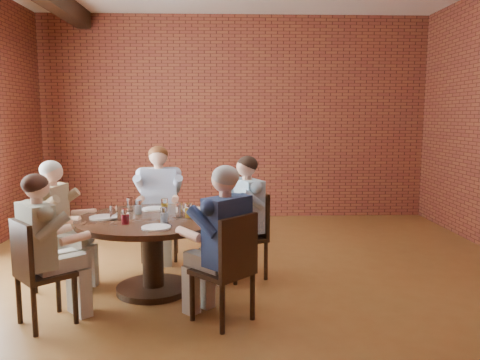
{
  "coord_description": "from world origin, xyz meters",
  "views": [
    {
      "loc": [
        -0.2,
        -4.49,
        1.72
      ],
      "look_at": [
        -0.0,
        1.0,
        0.98
      ],
      "focal_mm": 35.0,
      "sensor_mm": 36.0,
      "label": 1
    }
  ],
  "objects_px": {
    "diner_d": "(44,250)",
    "diner_e": "(222,245)",
    "chair_b": "(160,215)",
    "chair_e": "(229,265)",
    "diner_a": "(244,218)",
    "chair_a": "(251,231)",
    "chair_c": "(51,239)",
    "chair_d": "(36,269)",
    "smartphone": "(166,225)",
    "diner_c": "(58,225)",
    "dining_table": "(152,239)",
    "diner_b": "(159,203)"
  },
  "relations": [
    {
      "from": "diner_d",
      "to": "diner_e",
      "type": "bearing_deg",
      "value": -131.79
    },
    {
      "from": "chair_b",
      "to": "diner_e",
      "type": "bearing_deg",
      "value": -71.96
    },
    {
      "from": "chair_b",
      "to": "chair_e",
      "type": "bearing_deg",
      "value": -71.09
    },
    {
      "from": "chair_b",
      "to": "diner_a",
      "type": "bearing_deg",
      "value": -43.39
    },
    {
      "from": "chair_a",
      "to": "chair_c",
      "type": "relative_size",
      "value": 1.01
    },
    {
      "from": "diner_a",
      "to": "chair_d",
      "type": "distance_m",
      "value": 2.09
    },
    {
      "from": "smartphone",
      "to": "diner_a",
      "type": "bearing_deg",
      "value": 20.12
    },
    {
      "from": "diner_a",
      "to": "diner_c",
      "type": "relative_size",
      "value": 1.01
    },
    {
      "from": "chair_e",
      "to": "smartphone",
      "type": "height_order",
      "value": "chair_e"
    },
    {
      "from": "chair_c",
      "to": "diner_d",
      "type": "relative_size",
      "value": 0.72
    },
    {
      "from": "chair_c",
      "to": "smartphone",
      "type": "distance_m",
      "value": 1.34
    },
    {
      "from": "chair_a",
      "to": "chair_d",
      "type": "bearing_deg",
      "value": -79.96
    },
    {
      "from": "chair_c",
      "to": "chair_e",
      "type": "distance_m",
      "value": 2.0
    },
    {
      "from": "chair_a",
      "to": "diner_d",
      "type": "xyz_separation_m",
      "value": [
        -1.77,
        -1.12,
        0.13
      ]
    },
    {
      "from": "dining_table",
      "to": "diner_a",
      "type": "bearing_deg",
      "value": 22.72
    },
    {
      "from": "dining_table",
      "to": "chair_b",
      "type": "height_order",
      "value": "chair_b"
    },
    {
      "from": "chair_b",
      "to": "diner_e",
      "type": "distance_m",
      "value": 2.05
    },
    {
      "from": "diner_b",
      "to": "diner_c",
      "type": "xyz_separation_m",
      "value": [
        -0.88,
        -0.97,
        -0.04
      ]
    },
    {
      "from": "dining_table",
      "to": "diner_d",
      "type": "xyz_separation_m",
      "value": [
        -0.78,
        -0.71,
        0.1
      ]
    },
    {
      "from": "chair_b",
      "to": "diner_c",
      "type": "xyz_separation_m",
      "value": [
        -0.87,
        -1.06,
        0.13
      ]
    },
    {
      "from": "diner_c",
      "to": "diner_d",
      "type": "bearing_deg",
      "value": -159.92
    },
    {
      "from": "chair_d",
      "to": "chair_c",
      "type": "bearing_deg",
      "value": -29.71
    },
    {
      "from": "diner_d",
      "to": "diner_c",
      "type": "bearing_deg",
      "value": -30.26
    },
    {
      "from": "smartphone",
      "to": "chair_e",
      "type": "bearing_deg",
      "value": -60.99
    },
    {
      "from": "chair_a",
      "to": "chair_c",
      "type": "distance_m",
      "value": 2.04
    },
    {
      "from": "chair_a",
      "to": "chair_e",
      "type": "bearing_deg",
      "value": -34.47
    },
    {
      "from": "chair_b",
      "to": "chair_c",
      "type": "relative_size",
      "value": 1.05
    },
    {
      "from": "chair_a",
      "to": "diner_e",
      "type": "xyz_separation_m",
      "value": [
        -0.3,
        -1.11,
        0.16
      ]
    },
    {
      "from": "diner_c",
      "to": "chair_e",
      "type": "xyz_separation_m",
      "value": [
        1.7,
        -0.89,
        -0.14
      ]
    },
    {
      "from": "diner_a",
      "to": "smartphone",
      "type": "relative_size",
      "value": 10.35
    },
    {
      "from": "diner_a",
      "to": "diner_c",
      "type": "distance_m",
      "value": 1.89
    },
    {
      "from": "chair_a",
      "to": "diner_d",
      "type": "height_order",
      "value": "diner_d"
    },
    {
      "from": "chair_b",
      "to": "smartphone",
      "type": "distance_m",
      "value": 1.58
    },
    {
      "from": "chair_b",
      "to": "diner_d",
      "type": "distance_m",
      "value": 2.03
    },
    {
      "from": "chair_c",
      "to": "diner_b",
      "type": "bearing_deg",
      "value": -36.77
    },
    {
      "from": "diner_a",
      "to": "chair_b",
      "type": "xyz_separation_m",
      "value": [
        -1.0,
        0.82,
        -0.14
      ]
    },
    {
      "from": "diner_b",
      "to": "diner_e",
      "type": "distance_m",
      "value": 1.96
    },
    {
      "from": "chair_a",
      "to": "chair_d",
      "type": "height_order",
      "value": "chair_a"
    },
    {
      "from": "diner_d",
      "to": "chair_a",
      "type": "bearing_deg",
      "value": -99.89
    },
    {
      "from": "diner_b",
      "to": "dining_table",
      "type": "bearing_deg",
      "value": -90.0
    },
    {
      "from": "diner_d",
      "to": "smartphone",
      "type": "xyz_separation_m",
      "value": [
        0.96,
        0.37,
        0.12
      ]
    },
    {
      "from": "chair_b",
      "to": "smartphone",
      "type": "bearing_deg",
      "value": -84.22
    },
    {
      "from": "chair_d",
      "to": "smartphone",
      "type": "relative_size",
      "value": 7.12
    },
    {
      "from": "dining_table",
      "to": "chair_e",
      "type": "xyz_separation_m",
      "value": [
        0.75,
        -0.76,
        -0.02
      ]
    },
    {
      "from": "dining_table",
      "to": "diner_c",
      "type": "distance_m",
      "value": 0.97
    },
    {
      "from": "chair_b",
      "to": "diner_c",
      "type": "distance_m",
      "value": 1.38
    },
    {
      "from": "diner_a",
      "to": "smartphone",
      "type": "height_order",
      "value": "diner_a"
    },
    {
      "from": "chair_c",
      "to": "diner_e",
      "type": "xyz_separation_m",
      "value": [
        1.72,
        -0.84,
        0.16
      ]
    },
    {
      "from": "diner_b",
      "to": "chair_c",
      "type": "distance_m",
      "value": 1.37
    },
    {
      "from": "diner_d",
      "to": "chair_e",
      "type": "height_order",
      "value": "diner_d"
    }
  ]
}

